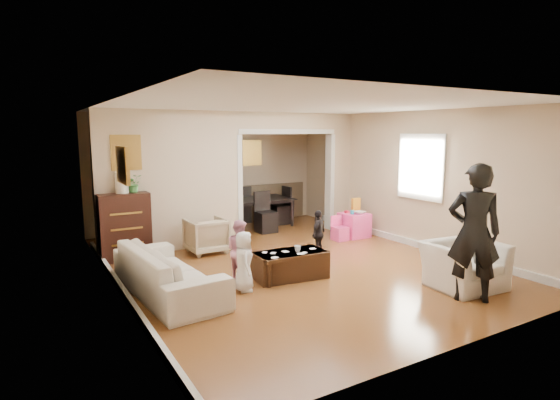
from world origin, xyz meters
TOP-DOWN VIEW (x-y plane):
  - floor at (0.00, 0.00)m, footprint 7.00×7.00m
  - partition_left at (-1.38, 1.80)m, footprint 2.75×0.18m
  - partition_right at (2.48, 1.80)m, footprint 0.55×0.18m
  - partition_header at (1.10, 1.80)m, footprint 2.22×0.18m
  - window_pane at (2.73, -0.40)m, footprint 0.03×0.95m
  - framed_art_partition at (-2.20, 1.70)m, footprint 0.45×0.03m
  - framed_art_sofa_wall at (-2.71, -0.60)m, footprint 0.03×0.55m
  - framed_art_alcove at (1.10, 3.44)m, footprint 0.45×0.03m
  - sofa at (-2.16, -0.46)m, footprint 1.05×2.29m
  - armchair_back at (-0.93, 1.29)m, footprint 0.70×0.72m
  - armchair_front at (1.56, -2.32)m, footprint 1.06×0.94m
  - dresser at (-2.31, 1.62)m, footprint 0.85×0.48m
  - table_lamp at (-2.31, 1.62)m, footprint 0.22×0.22m
  - potted_plant at (-2.11, 1.62)m, footprint 0.28×0.24m
  - coffee_table at (-0.36, -0.73)m, footprint 1.14×0.68m
  - coffee_cup at (-0.26, -0.78)m, footprint 0.11×0.11m
  - play_table at (2.22, 0.89)m, footprint 0.53×0.53m
  - cereal_box at (2.34, 0.99)m, footprint 0.20×0.07m
  - cyan_cup at (2.12, 0.84)m, footprint 0.08×0.08m
  - toy_block at (2.10, 1.01)m, footprint 0.10×0.08m
  - play_bowl at (2.27, 0.77)m, footprint 0.24×0.24m
  - dining_table at (0.82, 2.86)m, footprint 1.88×1.06m
  - adult_person at (1.22, -2.70)m, footprint 0.78×0.77m
  - child_kneel_a at (-1.21, -0.88)m, footprint 0.38×0.47m
  - child_kneel_b at (-1.06, -0.43)m, footprint 0.44×0.51m
  - child_toddler at (0.69, 0.02)m, footprint 0.52×0.44m
  - craft_papers at (-0.40, -0.76)m, footprint 0.87×0.46m

SIDE VIEW (x-z plane):
  - floor at x=0.00m, z-range 0.00..0.00m
  - coffee_table at x=-0.36m, z-range 0.00..0.41m
  - play_table at x=2.22m, z-range 0.00..0.51m
  - armchair_back at x=-0.93m, z-range 0.00..0.64m
  - armchair_front at x=1.56m, z-range 0.00..0.65m
  - sofa at x=-2.16m, z-range 0.00..0.65m
  - dining_table at x=0.82m, z-range 0.00..0.66m
  - craft_papers at x=-0.40m, z-range 0.41..0.41m
  - child_toddler at x=0.69m, z-range 0.00..0.84m
  - child_kneel_a at x=-1.21m, z-range 0.00..0.84m
  - coffee_cup at x=-0.26m, z-range 0.41..0.50m
  - child_kneel_b at x=-1.06m, z-range 0.00..0.92m
  - toy_block at x=2.10m, z-range 0.51..0.56m
  - play_bowl at x=2.27m, z-range 0.51..0.56m
  - cyan_cup at x=2.12m, z-range 0.51..0.59m
  - dresser at x=-2.31m, z-range 0.00..1.16m
  - cereal_box at x=2.34m, z-range 0.51..0.81m
  - adult_person at x=1.22m, z-range 0.00..1.82m
  - partition_left at x=-1.38m, z-range 0.00..2.60m
  - partition_right at x=2.48m, z-range 0.00..2.60m
  - potted_plant at x=-2.11m, z-range 1.16..1.47m
  - table_lamp at x=-2.31m, z-range 1.16..1.52m
  - window_pane at x=2.73m, z-range 1.00..2.10m
  - framed_art_alcove at x=1.10m, z-range 1.42..1.98m
  - framed_art_sofa_wall at x=-2.71m, z-range 1.60..2.00m
  - framed_art_partition at x=-2.20m, z-range 1.58..2.12m
  - partition_header at x=1.10m, z-range 2.25..2.60m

